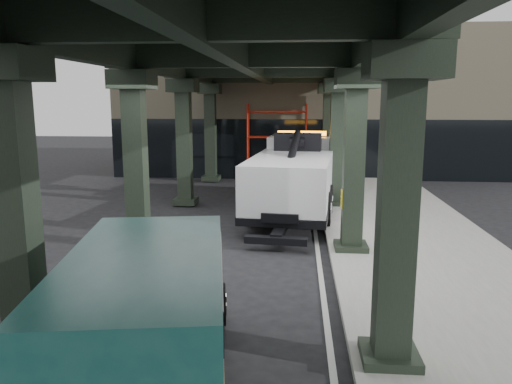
% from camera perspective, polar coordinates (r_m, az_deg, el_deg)
% --- Properties ---
extents(ground, '(90.00, 90.00, 0.00)m').
position_cam_1_polar(ground, '(12.28, -0.62, -9.59)').
color(ground, black).
rests_on(ground, ground).
extents(sidewalk, '(5.00, 40.00, 0.15)m').
position_cam_1_polar(sidewalk, '(14.51, 18.29, -6.63)').
color(sidewalk, gray).
rests_on(sidewalk, ground).
extents(lane_stripe, '(0.12, 38.00, 0.01)m').
position_cam_1_polar(lane_stripe, '(14.13, 7.09, -6.91)').
color(lane_stripe, silver).
rests_on(lane_stripe, ground).
extents(viaduct, '(7.40, 32.00, 6.40)m').
position_cam_1_polar(viaduct, '(13.62, -1.58, 15.74)').
color(viaduct, black).
rests_on(viaduct, ground).
extents(building, '(22.00, 10.00, 8.00)m').
position_cam_1_polar(building, '(31.49, 6.56, 10.06)').
color(building, '#C6B793').
rests_on(building, ground).
extents(scaffolding, '(3.08, 0.88, 4.00)m').
position_cam_1_polar(scaffolding, '(26.23, 2.41, 5.90)').
color(scaffolding, red).
rests_on(scaffolding, ground).
extents(tow_truck, '(3.51, 9.60, 3.08)m').
position_cam_1_polar(tow_truck, '(19.13, 4.65, 2.32)').
color(tow_truck, black).
rests_on(tow_truck, ground).
extents(towed_van, '(2.94, 5.75, 2.23)m').
position_cam_1_polar(towed_van, '(7.37, -12.02, -13.94)').
color(towed_van, '#103A37').
rests_on(towed_van, ground).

